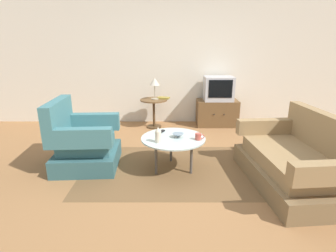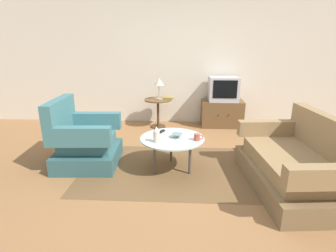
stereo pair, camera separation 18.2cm
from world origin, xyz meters
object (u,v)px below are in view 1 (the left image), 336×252
couch (297,163)px  tv_remote_dark (161,132)px  armchair (82,144)px  television (218,89)px  vase (158,135)px  tv_stand (217,113)px  mug (198,137)px  table_lamp (155,83)px  coffee_table (173,140)px  bowl (178,135)px  side_table (154,107)px  book (164,98)px

couch → tv_remote_dark: (-1.67, 0.61, 0.19)m
armchair → television: size_ratio=1.63×
television → vase: (-1.16, -2.20, -0.22)m
tv_stand → mug: bearing=-106.6°
couch → table_lamp: 3.01m
coffee_table → armchair: bearing=174.8°
tv_stand → tv_remote_dark: size_ratio=5.06×
television → mug: size_ratio=4.68×
couch → bowl: bearing=69.3°
armchair → television: television is taller
tv_remote_dark → television: bearing=-3.9°
side_table → tv_remote_dark: size_ratio=3.55×
table_lamp → vase: size_ratio=2.12×
side_table → book: 0.27m
armchair → book: size_ratio=3.69×
couch → vase: couch is taller
bowl → tv_remote_dark: (-0.23, 0.20, -0.02)m
side_table → couch: bearing=-51.1°
armchair → table_lamp: size_ratio=2.23×
book → bowl: bearing=-68.2°
armchair → book: 2.18m
armchair → tv_remote_dark: bearing=91.9°
armchair → couch: armchair is taller
side_table → vase: vase is taller
bowl → book: 1.97m
tv_stand → tv_remote_dark: bearing=-121.5°
bowl → vase: bearing=-145.3°
book → side_table: bearing=-146.3°
book → table_lamp: bearing=-144.2°
side_table → tv_stand: (1.32, 0.15, -0.16)m
tv_stand → bowl: 2.24m
table_lamp → bowl: 1.98m
mug → book: book is taller
armchair → tv_remote_dark: 1.11m
side_table → bowl: (0.42, -1.89, 0.07)m
coffee_table → mug: size_ratio=6.93×
bowl → book: (-0.22, 1.96, 0.11)m
couch → tv_stand: 2.51m
book → couch: bearing=-39.7°
couch → television: size_ratio=2.81×
side_table → book: book is taller
vase → bowl: vase is taller
book → tv_remote_dark: bearing=-75.0°
side_table → bowl: side_table is taller
couch → mug: bearing=70.1°
bowl → side_table: bearing=102.6°
couch → table_lamp: table_lamp is taller
coffee_table → tv_remote_dark: bearing=128.6°
coffee_table → side_table: bearing=100.7°
television → vase: bearing=-117.7°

